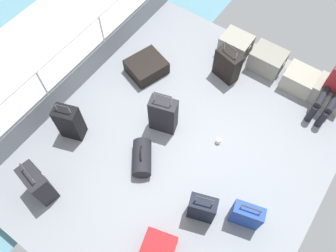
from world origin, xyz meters
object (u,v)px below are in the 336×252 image
object	(u,v)px
cargo_crate_0	(236,45)
passenger_seated	(335,87)
suitcase_1	(70,122)
suitcase_6	(202,208)
cargo_crate_1	(267,60)
suitcase_0	(227,65)
suitcase_2	(246,215)
suitcase_5	(146,67)
suitcase_4	(38,184)
duffel_bag	(142,158)
suitcase_3	(163,115)
cargo_crate_2	(300,80)
cargo_crate_3	(330,93)
paper_cup	(218,141)

from	to	relation	value
cargo_crate_0	passenger_seated	bearing A→B (deg)	-6.99
suitcase_1	suitcase_6	size ratio (longest dim) A/B	1.10
cargo_crate_1	suitcase_6	xyz separation A→B (m)	(0.48, -2.97, 0.09)
passenger_seated	suitcase_0	distance (m)	1.76
suitcase_2	suitcase_5	distance (m)	3.07
suitcase_1	suitcase_4	bearing A→B (deg)	-72.55
duffel_bag	suitcase_5	bearing A→B (deg)	124.65
suitcase_1	suitcase_2	distance (m)	2.97
suitcase_3	suitcase_4	distance (m)	2.10
duffel_bag	cargo_crate_2	bearing A→B (deg)	63.54
suitcase_0	suitcase_4	bearing A→B (deg)	-108.00
suitcase_6	suitcase_3	bearing A→B (deg)	145.33
cargo_crate_2	suitcase_5	bearing A→B (deg)	-151.92
cargo_crate_1	suitcase_1	size ratio (longest dim) A/B	0.74
cargo_crate_1	suitcase_4	world-z (taller)	suitcase_4
cargo_crate_1	cargo_crate_3	distance (m)	1.20
duffel_bag	paper_cup	bearing A→B (deg)	50.71
cargo_crate_2	suitcase_3	xyz separation A→B (m)	(-1.47, -2.03, 0.18)
suitcase_1	suitcase_3	world-z (taller)	suitcase_3
suitcase_0	passenger_seated	bearing A→B (deg)	12.18
suitcase_0	suitcase_5	bearing A→B (deg)	-148.87
suitcase_3	duffel_bag	size ratio (longest dim) A/B	1.48
cargo_crate_0	suitcase_3	bearing A→B (deg)	-94.41
cargo_crate_3	suitcase_6	size ratio (longest dim) A/B	0.80
cargo_crate_3	duffel_bag	world-z (taller)	duffel_bag
cargo_crate_0	suitcase_1	world-z (taller)	suitcase_1
cargo_crate_0	cargo_crate_2	xyz separation A→B (m)	(1.31, -0.06, -0.01)
cargo_crate_3	suitcase_0	distance (m)	1.79
suitcase_6	suitcase_5	bearing A→B (deg)	143.19
suitcase_3	cargo_crate_0	bearing A→B (deg)	85.59
cargo_crate_3	suitcase_0	world-z (taller)	suitcase_0
cargo_crate_1	cargo_crate_2	distance (m)	0.66
suitcase_2	suitcase_4	distance (m)	2.95
suitcase_0	suitcase_4	size ratio (longest dim) A/B	0.94
cargo_crate_1	suitcase_0	bearing A→B (deg)	-130.49
suitcase_2	cargo_crate_3	bearing A→B (deg)	86.28
cargo_crate_3	passenger_seated	bearing A→B (deg)	-90.00
passenger_seated	suitcase_2	size ratio (longest dim) A/B	1.81
passenger_seated	cargo_crate_2	bearing A→B (deg)	162.48
passenger_seated	paper_cup	world-z (taller)	passenger_seated
cargo_crate_0	suitcase_0	world-z (taller)	suitcase_0
cargo_crate_2	suitcase_0	size ratio (longest dim) A/B	0.76
suitcase_1	suitcase_3	bearing A→B (deg)	40.10
cargo_crate_0	duffel_bag	size ratio (longest dim) A/B	0.91
cargo_crate_0	cargo_crate_2	bearing A→B (deg)	-2.50
suitcase_1	suitcase_0	bearing A→B (deg)	59.69
cargo_crate_1	suitcase_2	size ratio (longest dim) A/B	1.02
suitcase_6	suitcase_1	bearing A→B (deg)	-178.67
suitcase_1	suitcase_6	xyz separation A→B (m)	(2.40, 0.06, -0.05)
suitcase_5	duffel_bag	xyz separation A→B (m)	(1.02, -1.47, 0.02)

